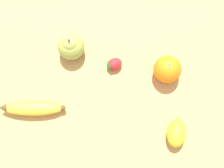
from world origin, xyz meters
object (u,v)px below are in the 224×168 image
orange (167,69)px  lemon (177,133)px  strawberry (114,64)px  banana (32,108)px  pear (71,46)px

orange → lemon: size_ratio=0.92×
strawberry → orange: bearing=150.9°
banana → pear: 0.22m
orange → lemon: (-0.17, -0.09, -0.01)m
pear → strawberry: bearing=-89.5°
banana → strawberry: banana is taller
banana → strawberry: (0.21, -0.17, -0.00)m
banana → strawberry: 0.27m
banana → strawberry: size_ratio=3.16×
pear → lemon: pear is taller
banana → orange: bearing=-164.2°
pear → lemon: (-0.13, -0.38, -0.02)m
orange → pear: 0.29m
pear → lemon: bearing=-108.5°
pear → strawberry: 0.14m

